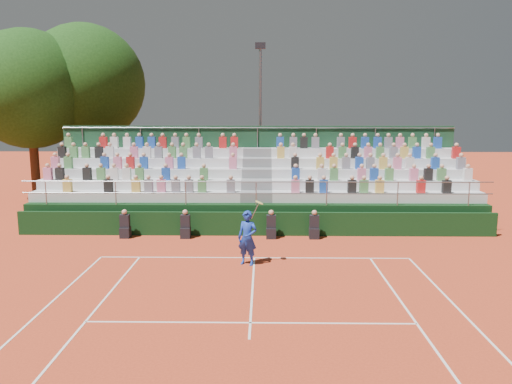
{
  "coord_description": "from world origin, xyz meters",
  "views": [
    {
      "loc": [
        0.32,
        -17.13,
        5.22
      ],
      "look_at": [
        0.0,
        3.5,
        1.8
      ],
      "focal_mm": 35.0,
      "sensor_mm": 36.0,
      "label": 1
    }
  ],
  "objects_px": {
    "tree_west": "(29,90)",
    "tree_east": "(86,84)",
    "tennis_player": "(247,238)",
    "floodlight_mast": "(260,110)"
  },
  "relations": [
    {
      "from": "tennis_player",
      "to": "tree_west",
      "type": "distance_m",
      "value": 18.49
    },
    {
      "from": "tree_west",
      "to": "tree_east",
      "type": "bearing_deg",
      "value": 38.48
    },
    {
      "from": "tennis_player",
      "to": "floodlight_mast",
      "type": "distance_m",
      "value": 13.96
    },
    {
      "from": "tree_east",
      "to": "floodlight_mast",
      "type": "bearing_deg",
      "value": -5.14
    },
    {
      "from": "tree_east",
      "to": "floodlight_mast",
      "type": "xyz_separation_m",
      "value": [
        10.58,
        -0.95,
        -1.55
      ]
    },
    {
      "from": "tree_west",
      "to": "floodlight_mast",
      "type": "xyz_separation_m",
      "value": [
        13.09,
        1.05,
        -1.14
      ]
    },
    {
      "from": "tennis_player",
      "to": "floodlight_mast",
      "type": "height_order",
      "value": "floodlight_mast"
    },
    {
      "from": "tennis_player",
      "to": "floodlight_mast",
      "type": "bearing_deg",
      "value": 88.58
    },
    {
      "from": "tree_east",
      "to": "floodlight_mast",
      "type": "height_order",
      "value": "tree_east"
    },
    {
      "from": "tree_west",
      "to": "tree_east",
      "type": "distance_m",
      "value": 3.24
    }
  ]
}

